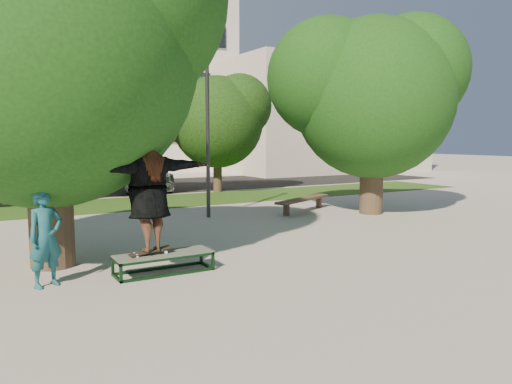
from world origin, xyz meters
TOP-DOWN VIEW (x-y plane):
  - ground at (0.00, 0.00)m, footprint 120.00×120.00m
  - grass_strip at (1.00, 9.50)m, footprint 30.00×4.00m
  - asphalt_strip at (0.00, 16.00)m, footprint 40.00×8.00m
  - tree_left at (-4.29, 1.09)m, footprint 6.96×5.95m
  - tree_right at (5.92, 3.08)m, footprint 6.24×5.33m
  - bg_tree_mid at (-1.08, 12.08)m, footprint 5.76×4.92m
  - bg_tree_right at (4.43, 11.57)m, footprint 5.04×4.31m
  - lamppost at (1.00, 5.00)m, footprint 0.25×0.15m
  - office_building at (-2.00, 31.98)m, footprint 30.00×14.12m
  - side_building at (18.00, 22.00)m, footprint 15.00×10.00m
  - grind_box at (-2.50, -0.56)m, footprint 1.80×0.60m
  - skater_rig at (-2.75, -0.56)m, footprint 2.46×0.91m
  - bystander at (-4.49, -0.38)m, footprint 0.72×0.61m
  - bench at (4.33, 4.49)m, footprint 2.95×1.65m
  - car_silver_a at (-3.50, 14.98)m, footprint 2.23×4.83m
  - car_dark at (-3.26, 16.50)m, footprint 2.25×4.67m
  - car_grey at (-2.00, 15.84)m, footprint 2.99×5.53m
  - car_silver_b at (1.96, 14.44)m, footprint 3.24×5.78m

SIDE VIEW (x-z plane):
  - ground at x=0.00m, z-range 0.00..0.00m
  - asphalt_strip at x=0.00m, z-range 0.00..0.01m
  - grass_strip at x=1.00m, z-range 0.00..0.02m
  - grind_box at x=-2.50m, z-range 0.00..0.38m
  - bench at x=4.33m, z-range 0.16..0.63m
  - car_grey at x=-2.00m, z-range 0.00..1.47m
  - car_dark at x=-3.26m, z-range 0.00..1.48m
  - car_silver_b at x=1.96m, z-range 0.00..1.58m
  - car_silver_a at x=-3.50m, z-range 0.00..1.60m
  - bystander at x=-4.49m, z-range 0.00..1.68m
  - skater_rig at x=-2.75m, z-range 0.41..2.45m
  - lamppost at x=1.00m, z-range 0.10..6.21m
  - bg_tree_right at x=4.43m, z-range 0.77..6.21m
  - side_building at x=18.00m, z-range 0.00..8.00m
  - bg_tree_mid at x=-1.08m, z-range 0.90..7.14m
  - tree_right at x=5.92m, z-range 0.84..7.35m
  - tree_left at x=-4.29m, z-range 0.86..7.98m
  - office_building at x=-2.00m, z-range 0.00..16.00m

